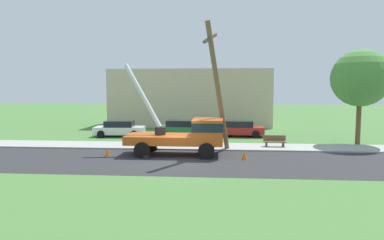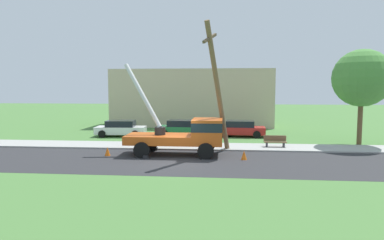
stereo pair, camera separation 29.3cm
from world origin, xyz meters
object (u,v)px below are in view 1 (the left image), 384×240
traffic_cone_ahead (245,155)px  parked_sedan_red (239,128)px  parked_sedan_white (120,128)px  traffic_cone_behind (108,152)px  park_bench (275,142)px  leaning_utility_pole (218,88)px  roadside_tree_near (360,78)px  utility_truck (188,133)px  parked_sedan_green (181,128)px

traffic_cone_ahead → parked_sedan_red: 9.98m
traffic_cone_ahead → parked_sedan_white: (-10.42, 9.13, 0.43)m
traffic_cone_behind → traffic_cone_ahead: bearing=-2.8°
parked_sedan_red → parked_sedan_white: bearing=-175.5°
park_bench → parked_sedan_red: bearing=111.5°
leaning_utility_pole → traffic_cone_behind: 8.18m
parked_sedan_white → traffic_cone_ahead: bearing=-41.2°
traffic_cone_ahead → parked_sedan_red: (0.23, 9.97, 0.43)m
traffic_cone_ahead → roadside_tree_near: size_ratio=0.08×
parked_sedan_red → roadside_tree_near: bearing=-21.8°
leaning_utility_pole → traffic_cone_behind: leaning_utility_pole is taller
utility_truck → leaning_utility_pole: (1.92, 0.57, 2.91)m
parked_sedan_white → park_bench: (12.90, -4.87, -0.25)m
leaning_utility_pole → parked_sedan_green: leaning_utility_pole is taller
park_bench → roadside_tree_near: size_ratio=0.22×
park_bench → traffic_cone_behind: bearing=-160.9°
traffic_cone_ahead → parked_sedan_green: 11.18m
parked_sedan_red → traffic_cone_behind: bearing=-132.9°
parked_sedan_green → park_bench: (7.47, -5.74, -0.25)m
park_bench → roadside_tree_near: roadside_tree_near is taller
parked_sedan_white → parked_sedan_red: same height
parked_sedan_white → roadside_tree_near: bearing=-7.9°
leaning_utility_pole → traffic_cone_behind: (-6.98, -1.30, -4.04)m
traffic_cone_ahead → parked_sedan_green: size_ratio=0.12×
utility_truck → leaning_utility_pole: size_ratio=0.80×
traffic_cone_behind → parked_sedan_green: 10.25m
leaning_utility_pole → park_bench: size_ratio=5.29×
parked_sedan_red → roadside_tree_near: (8.90, -3.55, 4.35)m
parked_sedan_red → leaning_utility_pole: bearing=-102.8°
utility_truck → parked_sedan_red: utility_truck is taller
utility_truck → roadside_tree_near: 14.22m
leaning_utility_pole → traffic_cone_behind: size_ratio=15.11×
parked_sedan_red → roadside_tree_near: roadside_tree_near is taller
traffic_cone_ahead → parked_sedan_white: size_ratio=0.12×
parked_sedan_red → roadside_tree_near: 10.52m
roadside_tree_near → utility_truck: bearing=-157.5°
parked_sedan_green → roadside_tree_near: 15.20m
parked_sedan_green → traffic_cone_behind: bearing=-110.8°
leaning_utility_pole → parked_sedan_red: bearing=77.2°
park_bench → parked_sedan_green: bearing=142.5°
utility_truck → traffic_cone_behind: bearing=-171.8°
utility_truck → traffic_cone_ahead: size_ratio=12.07×
roadside_tree_near → park_bench: bearing=-162.0°
utility_truck → parked_sedan_red: (3.80, 8.82, -0.70)m
parked_sedan_green → utility_truck: bearing=-80.9°
utility_truck → roadside_tree_near: roadside_tree_near is taller
parked_sedan_green → parked_sedan_red: (5.22, -0.02, 0.00)m
traffic_cone_ahead → roadside_tree_near: 12.14m
leaning_utility_pole → parked_sedan_white: bearing=139.8°
traffic_cone_behind → roadside_tree_near: (17.76, 6.00, 4.78)m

